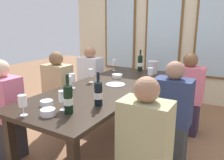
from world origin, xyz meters
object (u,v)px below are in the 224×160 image
object	(u,v)px
wine_glass_3	(91,73)
tasting_bowl_0	(48,112)
tasting_bowl_1	(47,103)
wine_glass_0	(69,81)
wine_glass_2	(23,102)
wine_bottle_1	(68,98)
wine_bottle_0	(140,63)
seated_person_3	(144,151)
wine_bottle_2	(98,93)
seated_person_4	(91,81)
metal_pitcher	(153,67)
wine_glass_4	(150,72)
seated_person_2	(6,113)
wine_glass_1	(72,78)
white_plate_0	(115,84)
seated_person_0	(58,93)
wine_glass_5	(114,63)
dining_table	(107,92)
wine_glass_6	(63,97)
seated_person_5	(187,96)
tasting_bowl_2	(117,76)
seated_person_1	(172,116)

from	to	relation	value
wine_glass_3	tasting_bowl_0	bearing A→B (deg)	-73.41
tasting_bowl_1	wine_glass_0	bearing A→B (deg)	104.84
wine_glass_2	wine_glass_3	xyz separation A→B (m)	(-0.14, 1.15, 0.00)
wine_bottle_1	wine_bottle_0	bearing A→B (deg)	94.81
wine_bottle_1	seated_person_3	bearing A→B (deg)	8.57
wine_bottle_2	seated_person_4	size ratio (longest dim) A/B	0.28
metal_pitcher	wine_glass_4	size ratio (longest dim) A/B	1.09
wine_bottle_1	seated_person_2	world-z (taller)	seated_person_2
metal_pitcher	wine_glass_1	size ratio (longest dim) A/B	1.09
white_plate_0	tasting_bowl_0	world-z (taller)	tasting_bowl_0
wine_glass_4	seated_person_0	bearing A→B (deg)	-156.10
wine_bottle_1	tasting_bowl_0	world-z (taller)	wine_bottle_1
white_plate_0	metal_pitcher	world-z (taller)	metal_pitcher
metal_pitcher	wine_glass_4	xyz separation A→B (m)	(0.13, -0.45, 0.03)
white_plate_0	wine_bottle_2	bearing A→B (deg)	-73.30
wine_bottle_2	seated_person_2	bearing A→B (deg)	-167.95
white_plate_0	wine_glass_5	size ratio (longest dim) A/B	1.36
white_plate_0	wine_glass_1	distance (m)	0.54
dining_table	seated_person_4	bearing A→B (deg)	135.73
wine_glass_0	wine_glass_4	distance (m)	1.08
wine_glass_6	wine_glass_2	bearing A→B (deg)	-128.14
dining_table	seated_person_2	distance (m)	1.15
wine_bottle_1	seated_person_5	xyz separation A→B (m)	(0.64, 1.64, -0.34)
wine_bottle_2	wine_glass_6	distance (m)	0.32
metal_pitcher	seated_person_0	size ratio (longest dim) A/B	0.17
white_plate_0	wine_glass_2	bearing A→B (deg)	-99.12
dining_table	metal_pitcher	bearing A→B (deg)	76.41
dining_table	wine_glass_5	xyz separation A→B (m)	(-0.39, 0.87, 0.19)
wine_glass_6	white_plate_0	bearing A→B (deg)	90.34
tasting_bowl_0	seated_person_0	size ratio (longest dim) A/B	0.11
tasting_bowl_2	wine_glass_4	distance (m)	0.47
white_plate_0	wine_bottle_0	bearing A→B (deg)	94.11
white_plate_0	wine_glass_0	distance (m)	0.60
tasting_bowl_1	wine_glass_5	distance (m)	1.72
wine_bottle_1	seated_person_0	size ratio (longest dim) A/B	0.30
wine_glass_4	wine_glass_2	bearing A→B (deg)	-107.02
tasting_bowl_0	wine_glass_1	bearing A→B (deg)	115.50
seated_person_0	seated_person_4	distance (m)	0.78
wine_bottle_2	wine_glass_2	bearing A→B (deg)	-128.64
seated_person_5	wine_glass_0	bearing A→B (deg)	-132.18
wine_glass_0	seated_person_5	size ratio (longest dim) A/B	0.16
dining_table	tasting_bowl_2	world-z (taller)	tasting_bowl_2
wine_glass_0	seated_person_2	xyz separation A→B (m)	(-0.54, -0.43, -0.34)
tasting_bowl_0	seated_person_3	size ratio (longest dim) A/B	0.11
tasting_bowl_0	tasting_bowl_1	bearing A→B (deg)	138.82
seated_person_3	white_plate_0	bearing A→B (deg)	130.22
wine_glass_1	wine_glass_5	bearing A→B (deg)	94.57
wine_bottle_0	seated_person_1	size ratio (longest dim) A/B	0.30
tasting_bowl_0	seated_person_4	bearing A→B (deg)	115.41
wine_glass_0	metal_pitcher	bearing A→B (deg)	70.10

